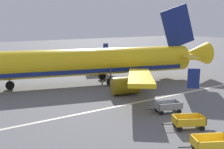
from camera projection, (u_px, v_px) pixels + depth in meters
The scene contains 5 objects.
apron_stripe at pixel (115, 107), 27.42m from camera, with size 120.00×0.36×0.01m, color silver.
airplane at pixel (96, 62), 37.14m from camera, with size 37.20×30.14×11.34m.
baggage_cart_third_in_row at pixel (211, 144), 17.87m from camera, with size 3.52×2.35×1.07m.
baggage_cart_fourth_in_row at pixel (188, 122), 21.79m from camera, with size 3.51×2.37×1.07m.
baggage_cart_far_end at pixel (168, 106), 25.66m from camera, with size 3.61×2.07×1.07m.
Camera 1 is at (-14.17, -9.25, 8.76)m, focal length 42.39 mm.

